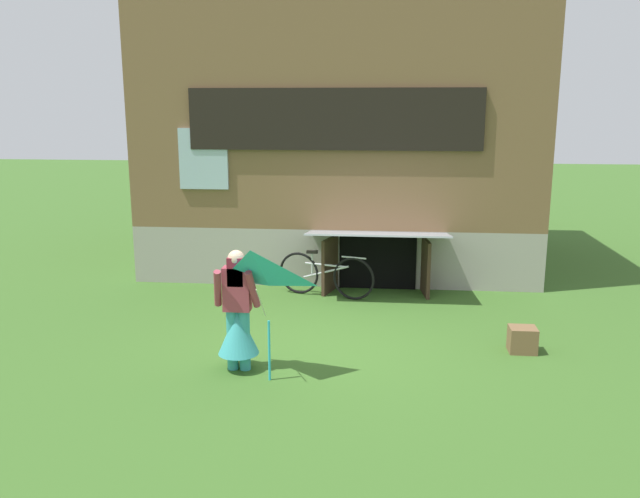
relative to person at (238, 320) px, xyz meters
The scene contains 6 objects.
ground_plane 1.48m from the person, 46.40° to the left, with size 60.00×60.00×0.00m, color #386023.
log_house 6.94m from the person, 82.12° to the left, with size 7.62×6.37×5.35m.
person is the anchor object (origin of this frame).
kite 0.87m from the person, 61.18° to the right, with size 1.00×0.98×1.59m.
bicycle_silver 3.44m from the person, 76.24° to the left, with size 1.73×0.54×0.81m.
wooden_crate 3.89m from the person, 14.57° to the left, with size 0.37×0.31×0.35m, color brown.
Camera 1 is at (0.89, -8.63, 3.32)m, focal length 36.49 mm.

